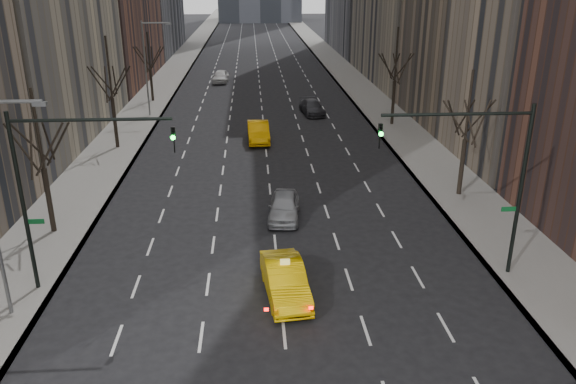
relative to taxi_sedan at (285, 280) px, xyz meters
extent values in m
cube|color=slate|center=(-12.46, 59.20, -0.71)|extent=(4.50, 320.00, 0.15)
cube|color=slate|center=(12.04, 59.20, -0.71)|extent=(4.50, 320.00, 0.15)
cylinder|color=black|center=(-12.21, 7.20, 1.15)|extent=(0.28, 0.28, 3.57)
cylinder|color=black|center=(-12.21, 7.20, 5.06)|extent=(0.16, 0.16, 4.25)
cylinder|color=black|center=(-12.06, 8.05, 4.17)|extent=(0.42, 1.80, 2.52)
cylinder|color=black|center=(-11.40, 7.49, 4.17)|extent=(1.74, 0.72, 2.52)
cylinder|color=black|center=(-11.55, 6.65, 4.17)|extent=(1.46, 1.25, 2.52)
cylinder|color=black|center=(-12.36, 6.35, 4.17)|extent=(0.42, 1.80, 2.52)
cylinder|color=black|center=(-13.02, 6.90, 4.17)|extent=(1.74, 0.72, 2.52)
cylinder|color=black|center=(-12.87, 7.75, 4.17)|extent=(1.46, 1.25, 2.52)
cylinder|color=black|center=(-12.21, 23.20, 1.36)|extent=(0.28, 0.28, 3.99)
cylinder|color=black|center=(-12.21, 23.20, 5.73)|extent=(0.16, 0.16, 4.75)
cylinder|color=black|center=(-12.06, 24.05, 4.59)|extent=(0.42, 1.80, 2.52)
cylinder|color=black|center=(-11.40, 23.49, 4.59)|extent=(1.74, 0.72, 2.52)
cylinder|color=black|center=(-11.55, 22.65, 4.59)|extent=(1.46, 1.25, 2.52)
cylinder|color=black|center=(-12.36, 22.35, 4.59)|extent=(0.42, 1.80, 2.52)
cylinder|color=black|center=(-13.02, 22.90, 4.59)|extent=(1.74, 0.72, 2.52)
cylinder|color=black|center=(-12.87, 23.75, 4.59)|extent=(1.46, 1.25, 2.52)
cylinder|color=black|center=(-12.21, 41.20, 1.05)|extent=(0.28, 0.28, 3.36)
cylinder|color=black|center=(-12.21, 41.20, 4.73)|extent=(0.16, 0.16, 4.00)
cylinder|color=black|center=(-12.06, 42.05, 3.96)|extent=(0.42, 1.80, 2.52)
cylinder|color=black|center=(-11.40, 41.49, 3.96)|extent=(1.74, 0.72, 2.52)
cylinder|color=black|center=(-11.55, 40.65, 3.96)|extent=(1.46, 1.25, 2.52)
cylinder|color=black|center=(-12.36, 40.35, 3.96)|extent=(0.42, 1.80, 2.52)
cylinder|color=black|center=(-13.02, 40.90, 3.96)|extent=(1.74, 0.72, 2.52)
cylinder|color=black|center=(-12.87, 41.75, 3.96)|extent=(1.46, 1.25, 2.52)
cylinder|color=black|center=(11.79, 11.20, 1.15)|extent=(0.28, 0.28, 3.57)
cylinder|color=black|center=(11.79, 11.20, 5.06)|extent=(0.16, 0.16, 4.25)
cylinder|color=black|center=(11.94, 12.05, 4.17)|extent=(0.42, 1.80, 2.52)
cylinder|color=black|center=(12.60, 11.49, 4.17)|extent=(1.74, 0.72, 2.52)
cylinder|color=black|center=(12.45, 10.65, 4.17)|extent=(1.46, 1.25, 2.52)
cylinder|color=black|center=(11.64, 10.35, 4.17)|extent=(0.42, 1.80, 2.52)
cylinder|color=black|center=(10.98, 10.90, 4.17)|extent=(1.74, 0.72, 2.52)
cylinder|color=black|center=(11.13, 11.75, 4.17)|extent=(1.46, 1.25, 2.52)
cylinder|color=black|center=(11.79, 29.20, 1.36)|extent=(0.28, 0.28, 3.99)
cylinder|color=black|center=(11.79, 29.20, 5.73)|extent=(0.16, 0.16, 4.75)
cylinder|color=black|center=(11.94, 30.05, 4.59)|extent=(0.42, 1.80, 2.52)
cylinder|color=black|center=(12.60, 29.49, 4.59)|extent=(1.74, 0.72, 2.52)
cylinder|color=black|center=(12.45, 28.65, 4.59)|extent=(1.46, 1.25, 2.52)
cylinder|color=black|center=(11.64, 28.35, 4.59)|extent=(0.42, 1.80, 2.52)
cylinder|color=black|center=(10.98, 28.90, 4.59)|extent=(1.74, 0.72, 2.52)
cylinder|color=black|center=(11.13, 29.75, 4.59)|extent=(1.46, 1.25, 2.52)
cylinder|color=black|center=(-11.01, 1.20, 3.37)|extent=(0.18, 0.18, 8.00)
cylinder|color=black|center=(-7.76, 1.20, 6.97)|extent=(6.50, 0.14, 0.14)
imported|color=black|center=(-4.51, 1.20, 6.07)|extent=(0.18, 0.22, 1.10)
sphere|color=#0CFF33|center=(-4.51, 1.02, 6.22)|extent=(0.20, 0.20, 0.20)
cube|color=#0C5926|center=(-10.61, 1.20, 2.57)|extent=(0.70, 0.04, 0.22)
cylinder|color=black|center=(10.59, 1.20, 3.37)|extent=(0.18, 0.18, 8.00)
cylinder|color=black|center=(7.34, 1.20, 6.97)|extent=(6.50, 0.14, 0.14)
imported|color=black|center=(4.09, 1.20, 6.07)|extent=(0.18, 0.22, 1.10)
sphere|color=#0CFF33|center=(4.09, 1.02, 6.22)|extent=(0.20, 0.20, 0.20)
cube|color=#0C5926|center=(10.19, 1.20, 2.57)|extent=(0.70, 0.04, 0.22)
cylinder|color=slate|center=(-10.11, -0.80, 8.17)|extent=(2.60, 0.14, 0.14)
cube|color=slate|center=(-8.91, -0.80, 8.07)|extent=(0.50, 0.22, 0.15)
cylinder|color=slate|center=(-11.41, 34.20, 3.87)|extent=(0.16, 0.16, 9.00)
cylinder|color=slate|center=(-10.11, 34.20, 8.17)|extent=(2.60, 0.14, 0.14)
cube|color=slate|center=(-8.91, 34.20, 8.07)|extent=(0.50, 0.22, 0.15)
imported|color=#FFC705|center=(0.00, 0.00, 0.00)|extent=(2.17, 4.89, 1.56)
imported|color=#9A9CA1|center=(0.45, 8.44, -0.05)|extent=(2.17, 4.44, 1.46)
imported|color=#FFAB05|center=(-0.76, 24.61, 0.05)|extent=(1.90, 5.07, 1.66)
imported|color=#2E2E33|center=(4.82, 34.13, -0.08)|extent=(2.58, 5.03, 1.40)
imported|color=silver|center=(-5.23, 52.66, 0.01)|extent=(2.19, 4.77, 1.59)
camera|label=1|loc=(-1.27, -21.35, 12.43)|focal=35.00mm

